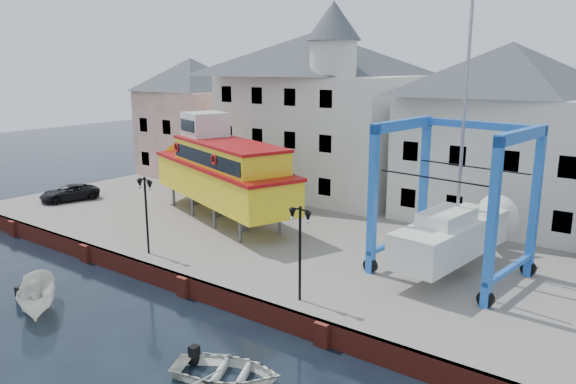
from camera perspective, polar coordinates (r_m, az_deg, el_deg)
The scene contains 13 objects.
ground at distance 27.99m, azimuth -10.48°, elevation -10.37°, with size 140.00×140.00×0.00m, color black.
hardstanding at distance 35.64m, azimuth 2.59°, elevation -4.08°, with size 44.00×22.00×1.00m, color slate.
quay_wall at distance 27.86m, azimuth -10.37°, elevation -9.36°, with size 44.00×0.47×1.00m.
building_pink at distance 51.37m, azimuth -9.68°, elevation 7.52°, with size 8.00×7.00×10.30m.
building_white_main at distance 43.04m, azimuth 2.91°, elevation 8.21°, with size 14.00×8.30×14.00m.
building_white_right at distance 37.79m, azimuth 21.21°, elevation 5.50°, with size 12.00×8.00×11.20m.
lamp_post_left at distance 30.33m, azimuth -14.28°, elevation -0.38°, with size 1.12×0.32×4.20m.
lamp_post_right at distance 23.60m, azimuth 1.23°, elevation -3.84°, with size 1.12×0.32×4.20m.
tour_boat at distance 36.87m, azimuth -7.32°, elevation 2.32°, with size 15.84×8.76×6.76m.
travel_lift at distance 28.54m, azimuth 17.03°, elevation -3.15°, with size 7.01×9.45×14.00m.
van at distance 44.39m, azimuth -21.32°, elevation -0.08°, with size 1.91×4.15×1.15m, color black.
motorboat_a at distance 28.45m, azimuth -23.95°, elevation -10.94°, with size 1.55×4.11×1.59m, color white.
motorboat_b at distance 21.26m, azimuth -6.32°, elevation -18.34°, with size 2.86×4.00×0.83m, color white.
Camera 1 is at (19.16, -17.12, 11.10)m, focal length 35.00 mm.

